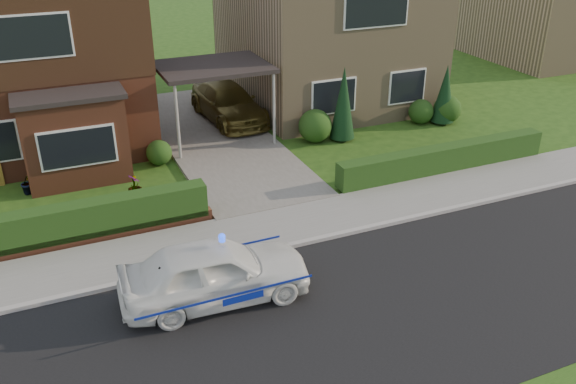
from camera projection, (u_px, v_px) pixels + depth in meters
ground at (370, 311)px, 13.18m from camera, size 120.00×120.00×0.00m
road at (370, 311)px, 13.18m from camera, size 60.00×6.00×0.02m
kerb at (310, 241)px, 15.66m from camera, size 60.00×0.16×0.12m
sidewalk at (293, 223)px, 16.53m from camera, size 60.00×2.00×0.10m
driveway at (217, 138)px, 22.19m from camera, size 3.80×12.00×0.12m
house_left at (24, 32)px, 20.85m from camera, size 7.50×9.53×7.25m
house_right at (325, 12)px, 25.12m from camera, size 7.50×8.06×7.25m
carport_link at (213, 68)px, 21.00m from camera, size 3.80×3.00×2.77m
dwarf_wall at (65, 242)px, 15.39m from camera, size 7.70×0.25×0.36m
hedge_left at (65, 246)px, 15.59m from camera, size 7.50×0.55×0.90m
hedge_right at (442, 172)px, 19.64m from camera, size 7.50×0.55×0.80m
shrub_left_mid at (110, 157)px, 19.10m from camera, size 1.32×1.32×1.32m
shrub_left_near at (159, 153)px, 20.03m from camera, size 0.84×0.84×0.84m
shrub_right_near at (315, 126)px, 21.78m from camera, size 1.20×1.20×1.20m
shrub_right_mid at (421, 112)px, 23.55m from camera, size 0.96×0.96×0.96m
shrub_right_far at (447, 109)px, 23.64m from camera, size 1.08×1.08×1.08m
conifer_a at (343, 105)px, 21.66m from camera, size 0.90×0.90×2.60m
conifer_b at (445, 96)px, 23.32m from camera, size 0.90×0.90×2.20m
neighbour_right at (547, 7)px, 32.30m from camera, size 6.50×7.00×5.20m
police_car at (215, 272)px, 13.25m from camera, size 3.81×4.24×1.58m
driveway_car at (228, 103)px, 23.55m from camera, size 2.18×4.73×1.34m
potted_plant_a at (57, 224)px, 15.84m from camera, size 0.45×0.36×0.76m
potted_plant_b at (27, 182)px, 18.10m from camera, size 0.53×0.52×0.75m
potted_plant_c at (135, 187)px, 17.82m from camera, size 0.51×0.51×0.74m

